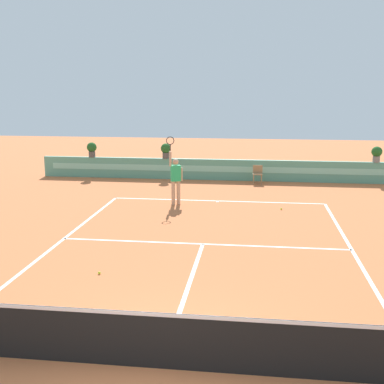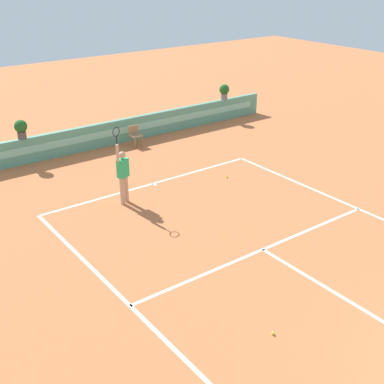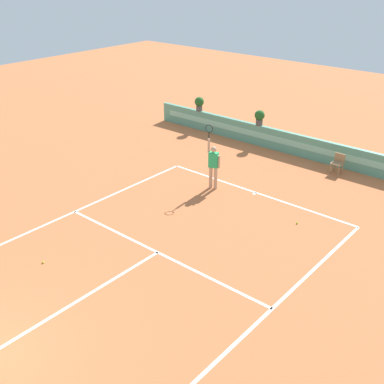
{
  "view_description": "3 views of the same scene",
  "coord_description": "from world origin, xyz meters",
  "px_view_note": "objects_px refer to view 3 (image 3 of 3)",
  "views": [
    {
      "loc": [
        1.4,
        -6.98,
        4.37
      ],
      "look_at": [
        -0.61,
        8.77,
        1.0
      ],
      "focal_mm": 46.3,
      "sensor_mm": 36.0,
      "label": 1
    },
    {
      "loc": [
        -8.57,
        -1.97,
        7.14
      ],
      "look_at": [
        -0.61,
        8.77,
        1.0
      ],
      "focal_mm": 47.78,
      "sensor_mm": 36.0,
      "label": 2
    },
    {
      "loc": [
        8.9,
        -2.5,
        8.2
      ],
      "look_at": [
        -0.61,
        8.77,
        1.0
      ],
      "focal_mm": 45.11,
      "sensor_mm": 36.0,
      "label": 3
    }
  ],
  "objects_px": {
    "potted_plant_left": "(260,117)",
    "tennis_ball_mid_court": "(43,262)",
    "potted_plant_far_left": "(199,103)",
    "ball_kid_chair": "(338,163)",
    "tennis_player": "(213,163)",
    "tennis_ball_near_baseline": "(297,223)"
  },
  "relations": [
    {
      "from": "ball_kid_chair",
      "to": "tennis_ball_near_baseline",
      "type": "bearing_deg",
      "value": -80.07
    },
    {
      "from": "tennis_ball_mid_court",
      "to": "potted_plant_far_left",
      "type": "height_order",
      "value": "potted_plant_far_left"
    },
    {
      "from": "potted_plant_left",
      "to": "tennis_ball_near_baseline",
      "type": "bearing_deg",
      "value": -46.85
    },
    {
      "from": "tennis_ball_mid_court",
      "to": "potted_plant_left",
      "type": "distance_m",
      "value": 12.7
    },
    {
      "from": "potted_plant_far_left",
      "to": "tennis_ball_mid_court",
      "type": "bearing_deg",
      "value": -70.98
    },
    {
      "from": "ball_kid_chair",
      "to": "potted_plant_left",
      "type": "relative_size",
      "value": 1.17
    },
    {
      "from": "tennis_ball_mid_court",
      "to": "ball_kid_chair",
      "type": "bearing_deg",
      "value": 72.43
    },
    {
      "from": "ball_kid_chair",
      "to": "potted_plant_far_left",
      "type": "relative_size",
      "value": 1.17
    },
    {
      "from": "ball_kid_chair",
      "to": "potted_plant_left",
      "type": "xyz_separation_m",
      "value": [
        -4.42,
        0.73,
        0.93
      ]
    },
    {
      "from": "ball_kid_chair",
      "to": "tennis_ball_mid_court",
      "type": "height_order",
      "value": "ball_kid_chair"
    },
    {
      "from": "tennis_ball_mid_court",
      "to": "tennis_player",
      "type": "bearing_deg",
      "value": 84.83
    },
    {
      "from": "ball_kid_chair",
      "to": "potted_plant_far_left",
      "type": "height_order",
      "value": "potted_plant_far_left"
    },
    {
      "from": "tennis_ball_mid_court",
      "to": "tennis_ball_near_baseline",
      "type": "bearing_deg",
      "value": 56.51
    },
    {
      "from": "tennis_player",
      "to": "potted_plant_left",
      "type": "relative_size",
      "value": 3.57
    },
    {
      "from": "ball_kid_chair",
      "to": "potted_plant_far_left",
      "type": "xyz_separation_m",
      "value": [
        -8.11,
        0.73,
        0.93
      ]
    },
    {
      "from": "tennis_ball_near_baseline",
      "to": "potted_plant_left",
      "type": "xyz_separation_m",
      "value": [
        -5.27,
        5.62,
        1.38
      ]
    },
    {
      "from": "potted_plant_left",
      "to": "tennis_ball_mid_court",
      "type": "bearing_deg",
      "value": -87.02
    },
    {
      "from": "tennis_ball_near_baseline",
      "to": "potted_plant_far_left",
      "type": "bearing_deg",
      "value": 147.89
    },
    {
      "from": "tennis_ball_mid_court",
      "to": "potted_plant_far_left",
      "type": "relative_size",
      "value": 0.09
    },
    {
      "from": "tennis_player",
      "to": "tennis_ball_mid_court",
      "type": "relative_size",
      "value": 38.01
    },
    {
      "from": "tennis_ball_near_baseline",
      "to": "tennis_ball_mid_court",
      "type": "relative_size",
      "value": 1.0
    },
    {
      "from": "ball_kid_chair",
      "to": "tennis_player",
      "type": "relative_size",
      "value": 0.33
    }
  ]
}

